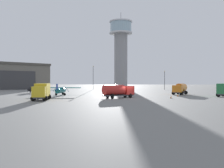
{
  "coord_description": "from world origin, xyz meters",
  "views": [
    {
      "loc": [
        -1.6,
        -52.32,
        3.68
      ],
      "look_at": [
        -4.63,
        32.07,
        2.61
      ],
      "focal_mm": 39.33,
      "sensor_mm": 36.0,
      "label": 1
    }
  ],
  "objects_px": {
    "traffic_cone_near_right": "(34,96)",
    "control_tower": "(121,49)",
    "airplane_black": "(37,89)",
    "truck_box_yellow": "(42,91)",
    "light_post_north": "(165,78)",
    "airplane_teal": "(61,90)",
    "truck_fuel_tanker_red": "(118,91)",
    "truck_fuel_tanker_orange": "(180,88)",
    "traffic_cone_near_left": "(178,95)",
    "truck_flatbed_silver": "(120,88)",
    "traffic_cone_mid_apron": "(171,97)",
    "light_post_west": "(93,76)"
  },
  "relations": [
    {
      "from": "control_tower",
      "to": "truck_fuel_tanker_orange",
      "type": "distance_m",
      "value": 51.57
    },
    {
      "from": "truck_box_yellow",
      "to": "truck_flatbed_silver",
      "type": "xyz_separation_m",
      "value": [
        14.82,
        32.0,
        -0.5
      ]
    },
    {
      "from": "control_tower",
      "to": "truck_fuel_tanker_red",
      "type": "bearing_deg",
      "value": -90.61
    },
    {
      "from": "truck_fuel_tanker_orange",
      "to": "traffic_cone_near_left",
      "type": "bearing_deg",
      "value": 11.75
    },
    {
      "from": "traffic_cone_mid_apron",
      "to": "truck_fuel_tanker_red",
      "type": "bearing_deg",
      "value": 179.17
    },
    {
      "from": "airplane_teal",
      "to": "truck_fuel_tanker_orange",
      "type": "relative_size",
      "value": 1.46
    },
    {
      "from": "airplane_black",
      "to": "traffic_cone_near_left",
      "type": "distance_m",
      "value": 42.2
    },
    {
      "from": "truck_fuel_tanker_orange",
      "to": "traffic_cone_near_right",
      "type": "distance_m",
      "value": 37.52
    },
    {
      "from": "airplane_black",
      "to": "light_post_north",
      "type": "height_order",
      "value": "light_post_north"
    },
    {
      "from": "airplane_black",
      "to": "truck_flatbed_silver",
      "type": "xyz_separation_m",
      "value": [
        25.25,
        4.2,
        0.03
      ]
    },
    {
      "from": "airplane_black",
      "to": "light_post_west",
      "type": "xyz_separation_m",
      "value": [
        14.01,
        28.32,
        4.66
      ]
    },
    {
      "from": "control_tower",
      "to": "truck_fuel_tanker_red",
      "type": "distance_m",
      "value": 62.8
    },
    {
      "from": "airplane_teal",
      "to": "truck_fuel_tanker_orange",
      "type": "bearing_deg",
      "value": -80.06
    },
    {
      "from": "truck_box_yellow",
      "to": "truck_fuel_tanker_red",
      "type": "relative_size",
      "value": 1.03
    },
    {
      "from": "truck_fuel_tanker_red",
      "to": "truck_flatbed_silver",
      "type": "bearing_deg",
      "value": 56.9
    },
    {
      "from": "light_post_west",
      "to": "traffic_cone_near_left",
      "type": "bearing_deg",
      "value": -60.3
    },
    {
      "from": "control_tower",
      "to": "airplane_black",
      "type": "distance_m",
      "value": 49.29
    },
    {
      "from": "light_post_north",
      "to": "traffic_cone_near_right",
      "type": "bearing_deg",
      "value": -128.54
    },
    {
      "from": "airplane_teal",
      "to": "traffic_cone_mid_apron",
      "type": "distance_m",
      "value": 27.6
    },
    {
      "from": "airplane_black",
      "to": "truck_fuel_tanker_red",
      "type": "relative_size",
      "value": 1.27
    },
    {
      "from": "control_tower",
      "to": "truck_fuel_tanker_orange",
      "type": "height_order",
      "value": "control_tower"
    },
    {
      "from": "control_tower",
      "to": "truck_box_yellow",
      "type": "height_order",
      "value": "control_tower"
    },
    {
      "from": "traffic_cone_near_left",
      "to": "traffic_cone_mid_apron",
      "type": "relative_size",
      "value": 0.96
    },
    {
      "from": "truck_fuel_tanker_orange",
      "to": "light_post_north",
      "type": "distance_m",
      "value": 35.98
    },
    {
      "from": "airplane_black",
      "to": "truck_box_yellow",
      "type": "xyz_separation_m",
      "value": [
        10.43,
        -27.79,
        0.53
      ]
    },
    {
      "from": "truck_fuel_tanker_orange",
      "to": "traffic_cone_mid_apron",
      "type": "xyz_separation_m",
      "value": [
        -5.41,
        -14.6,
        -1.37
      ]
    },
    {
      "from": "truck_box_yellow",
      "to": "control_tower",
      "type": "bearing_deg",
      "value": 158.93
    },
    {
      "from": "traffic_cone_near_right",
      "to": "control_tower",
      "type": "bearing_deg",
      "value": 71.22
    },
    {
      "from": "truck_box_yellow",
      "to": "traffic_cone_mid_apron",
      "type": "height_order",
      "value": "truck_box_yellow"
    },
    {
      "from": "airplane_black",
      "to": "airplane_teal",
      "type": "relative_size",
      "value": 0.88
    },
    {
      "from": "truck_flatbed_silver",
      "to": "traffic_cone_mid_apron",
      "type": "relative_size",
      "value": 10.13
    },
    {
      "from": "truck_fuel_tanker_red",
      "to": "light_post_west",
      "type": "distance_m",
      "value": 51.77
    },
    {
      "from": "truck_fuel_tanker_orange",
      "to": "traffic_cone_near_left",
      "type": "xyz_separation_m",
      "value": [
        -2.48,
        -8.08,
        -1.38
      ]
    },
    {
      "from": "traffic_cone_near_right",
      "to": "truck_fuel_tanker_red",
      "type": "bearing_deg",
      "value": -8.21
    },
    {
      "from": "airplane_teal",
      "to": "truck_fuel_tanker_red",
      "type": "bearing_deg",
      "value": -121.84
    },
    {
      "from": "control_tower",
      "to": "traffic_cone_mid_apron",
      "type": "height_order",
      "value": "control_tower"
    },
    {
      "from": "truck_fuel_tanker_orange",
      "to": "truck_fuel_tanker_red",
      "type": "relative_size",
      "value": 0.98
    },
    {
      "from": "truck_fuel_tanker_orange",
      "to": "traffic_cone_near_left",
      "type": "distance_m",
      "value": 8.56
    },
    {
      "from": "control_tower",
      "to": "light_post_west",
      "type": "distance_m",
      "value": 19.88
    },
    {
      "from": "airplane_black",
      "to": "traffic_cone_near_left",
      "type": "xyz_separation_m",
      "value": [
        39.15,
        -15.74,
        -0.94
      ]
    },
    {
      "from": "truck_box_yellow",
      "to": "truck_fuel_tanker_red",
      "type": "height_order",
      "value": "truck_box_yellow"
    },
    {
      "from": "truck_box_yellow",
      "to": "traffic_cone_near_right",
      "type": "height_order",
      "value": "truck_box_yellow"
    },
    {
      "from": "airplane_teal",
      "to": "traffic_cone_near_right",
      "type": "distance_m",
      "value": 8.0
    },
    {
      "from": "airplane_teal",
      "to": "traffic_cone_near_left",
      "type": "xyz_separation_m",
      "value": [
        28.81,
        -3.02,
        -1.11
      ]
    },
    {
      "from": "light_post_north",
      "to": "traffic_cone_mid_apron",
      "type": "distance_m",
      "value": 51.14
    },
    {
      "from": "control_tower",
      "to": "light_post_west",
      "type": "height_order",
      "value": "control_tower"
    },
    {
      "from": "truck_flatbed_silver",
      "to": "truck_box_yellow",
      "type": "bearing_deg",
      "value": 16.21
    },
    {
      "from": "truck_box_yellow",
      "to": "airplane_black",
      "type": "bearing_deg",
      "value": -167.57
    },
    {
      "from": "truck_fuel_tanker_red",
      "to": "traffic_cone_mid_apron",
      "type": "bearing_deg",
      "value": -33.38
    },
    {
      "from": "truck_fuel_tanker_orange",
      "to": "traffic_cone_near_right",
      "type": "height_order",
      "value": "truck_fuel_tanker_orange"
    }
  ]
}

